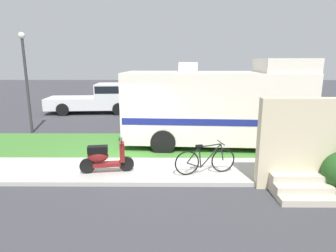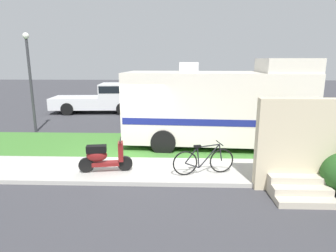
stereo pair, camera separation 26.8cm
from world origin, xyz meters
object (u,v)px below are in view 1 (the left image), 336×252
scooter (105,157)px  pickup_truck_far (103,97)px  bottle_green (300,173)px  bicycle (205,160)px  street_lamp_post (26,74)px  pickup_truck_near (227,105)px  motorhome_rv (217,106)px

scooter → pickup_truck_far: bearing=103.1°
scooter → bottle_green: size_ratio=5.88×
scooter → bicycle: scooter is taller
pickup_truck_far → bottle_green: size_ratio=21.87×
scooter → street_lamp_post: 7.14m
pickup_truck_near → street_lamp_post: street_lamp_post is taller
scooter → bottle_green: (5.53, -0.33, -0.35)m
motorhome_rv → street_lamp_post: street_lamp_post is taller
scooter → pickup_truck_near: pickup_truck_near is taller
scooter → pickup_truck_near: 8.94m
street_lamp_post → bottle_green: bearing=-28.2°
bottle_green → bicycle: bearing=174.4°
bottle_green → street_lamp_post: bearing=151.8°
bicycle → pickup_truck_far: pickup_truck_far is taller
scooter → bottle_green: scooter is taller
bottle_green → motorhome_rv: bearing=118.3°
pickup_truck_near → street_lamp_post: 9.95m
motorhome_rv → street_lamp_post: 8.55m
pickup_truck_near → bicycle: bearing=-105.3°
motorhome_rv → bottle_green: motorhome_rv is taller
bicycle → scooter: bearing=178.5°
motorhome_rv → scooter: motorhome_rv is taller
motorhome_rv → scooter: 4.92m
pickup_truck_near → street_lamp_post: bearing=-166.0°
scooter → bicycle: size_ratio=0.88×
motorhome_rv → scooter: bearing=-140.2°
bicycle → bottle_green: bicycle is taller
pickup_truck_far → bottle_green: bearing=-53.6°
street_lamp_post → scooter: bearing=-48.1°
pickup_truck_far → street_lamp_post: street_lamp_post is taller
motorhome_rv → bottle_green: 4.10m
scooter → street_lamp_post: bearing=131.9°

